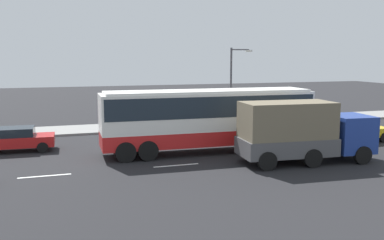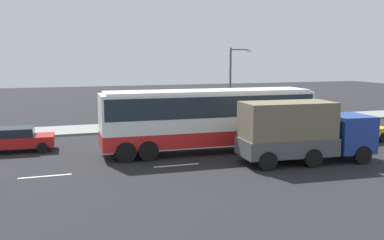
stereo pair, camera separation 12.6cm
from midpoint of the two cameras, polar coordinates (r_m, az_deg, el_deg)
The scene contains 9 objects.
ground_plane at distance 25.47m, azimuth -0.04°, elevation -4.18°, with size 120.00×120.00×0.00m, color black.
sidewalk_curb at distance 34.38m, azimuth -4.93°, elevation -0.81°, with size 80.00×4.00×0.15m, color gray.
lane_centreline at distance 24.06m, azimuth 9.56°, elevation -5.04°, with size 34.92×0.16×0.01m.
coach_bus at distance 25.01m, azimuth 2.32°, elevation 0.82°, with size 12.49×3.10×3.64m.
cargo_truck at distance 23.24m, azimuth 14.56°, elevation -1.40°, with size 7.30×2.94×3.24m.
car_red_compact at distance 27.33m, azimuth -22.15°, elevation -2.31°, with size 4.23×2.07×1.43m.
car_yellow_taxi at distance 30.37m, azimuth 21.17°, elevation -1.22°, with size 4.13×2.06×1.46m.
pedestrian_near_curb at distance 34.26m, azimuth -8.24°, elevation 0.74°, with size 0.32×0.32×1.56m.
street_lamp at distance 34.75m, azimuth 5.63°, elevation 5.34°, with size 1.86×0.24×6.12m.
Camera 1 is at (-7.66, -23.65, 5.53)m, focal length 40.16 mm.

